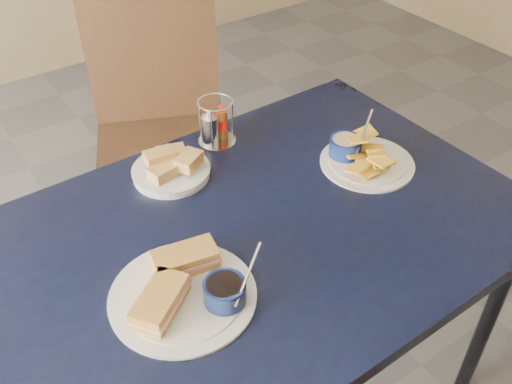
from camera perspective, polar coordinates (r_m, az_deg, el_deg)
dining_table at (r=1.42m, az=-0.08°, el=-5.32°), size 1.35×0.91×0.75m
chair_far at (r=2.15m, az=-10.62°, el=7.39°), size 0.61×0.62×1.00m
sandwich_plate at (r=1.22m, az=-7.01°, el=-9.49°), size 0.32×0.31×0.12m
plantain_plate at (r=1.60m, az=10.32°, el=3.56°), size 0.26×0.26×0.12m
bread_basket at (r=1.54m, az=-8.48°, el=2.38°), size 0.21×0.21×0.07m
condiment_caddy at (r=1.64m, az=-4.15°, el=6.64°), size 0.11×0.11×0.14m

